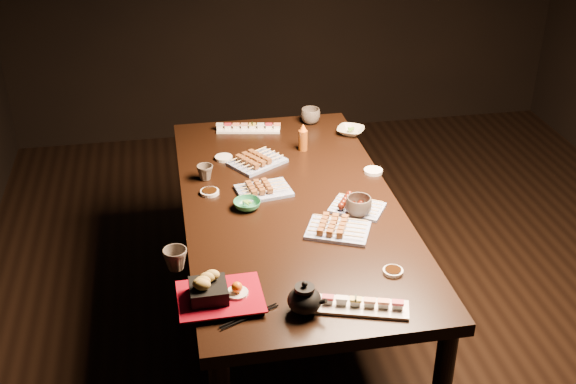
% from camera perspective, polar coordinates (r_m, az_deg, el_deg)
% --- Properties ---
extents(ground, '(5.00, 5.00, 0.00)m').
position_cam_1_polar(ground, '(3.50, 7.66, -11.62)').
color(ground, black).
rests_on(ground, ground).
extents(dining_table, '(1.30, 1.96, 0.75)m').
position_cam_1_polar(dining_table, '(3.26, 0.16, -6.51)').
color(dining_table, black).
rests_on(dining_table, ground).
extents(sushi_platter_near, '(0.37, 0.20, 0.04)m').
position_cam_1_polar(sushi_platter_near, '(2.45, 5.35, -8.73)').
color(sushi_platter_near, white).
rests_on(sushi_platter_near, dining_table).
extents(sushi_platter_far, '(0.33, 0.15, 0.04)m').
position_cam_1_polar(sushi_platter_far, '(3.71, -3.15, 5.17)').
color(sushi_platter_far, white).
rests_on(sushi_platter_far, dining_table).
extents(yakitori_plate_center, '(0.25, 0.20, 0.06)m').
position_cam_1_polar(yakitori_plate_center, '(3.11, -1.92, 0.45)').
color(yakitori_plate_center, '#828EB6').
rests_on(yakitori_plate_center, dining_table).
extents(yakitori_plate_right, '(0.29, 0.26, 0.06)m').
position_cam_1_polar(yakitori_plate_right, '(2.84, 3.99, -2.67)').
color(yakitori_plate_right, '#828EB6').
rests_on(yakitori_plate_right, dining_table).
extents(yakitori_plate_left, '(0.29, 0.27, 0.06)m').
position_cam_1_polar(yakitori_plate_left, '(3.36, -2.46, 2.72)').
color(yakitori_plate_left, '#828EB6').
rests_on(yakitori_plate_left, dining_table).
extents(tsukune_plate, '(0.26, 0.24, 0.05)m').
position_cam_1_polar(tsukune_plate, '(3.00, 5.50, -0.93)').
color(tsukune_plate, '#828EB6').
rests_on(tsukune_plate, dining_table).
extents(edamame_bowl_green, '(0.13, 0.13, 0.04)m').
position_cam_1_polar(edamame_bowl_green, '(3.00, -3.25, -1.00)').
color(edamame_bowl_green, '#27784C').
rests_on(edamame_bowl_green, dining_table).
extents(edamame_bowl_cream, '(0.18, 0.18, 0.03)m').
position_cam_1_polar(edamame_bowl_cream, '(3.68, 4.97, 4.84)').
color(edamame_bowl_cream, '#BFB99C').
rests_on(edamame_bowl_cream, dining_table).
extents(tempura_tray, '(0.29, 0.24, 0.11)m').
position_cam_1_polar(tempura_tray, '(2.46, -5.41, -7.62)').
color(tempura_tray, black).
rests_on(tempura_tray, dining_table).
extents(teacup_near_left, '(0.10, 0.10, 0.08)m').
position_cam_1_polar(teacup_near_left, '(2.65, -8.89, -5.27)').
color(teacup_near_left, '#4B4139').
rests_on(teacup_near_left, dining_table).
extents(teacup_mid_right, '(0.12, 0.12, 0.08)m').
position_cam_1_polar(teacup_mid_right, '(2.95, 5.60, -1.16)').
color(teacup_mid_right, '#4B4139').
rests_on(teacup_mid_right, dining_table).
extents(teacup_far_left, '(0.09, 0.09, 0.07)m').
position_cam_1_polar(teacup_far_left, '(3.24, -6.57, 1.54)').
color(teacup_far_left, '#4B4139').
rests_on(teacup_far_left, dining_table).
extents(teacup_far_right, '(0.11, 0.11, 0.08)m').
position_cam_1_polar(teacup_far_right, '(3.78, 1.79, 6.02)').
color(teacup_far_right, '#4B4139').
rests_on(teacup_far_right, dining_table).
extents(teapot, '(0.19, 0.19, 0.12)m').
position_cam_1_polar(teapot, '(2.41, 1.31, -8.28)').
color(teapot, black).
rests_on(teapot, dining_table).
extents(condiment_bottle, '(0.05, 0.05, 0.14)m').
position_cam_1_polar(condiment_bottle, '(3.47, 1.19, 4.37)').
color(condiment_bottle, brown).
rests_on(condiment_bottle, dining_table).
extents(sauce_dish_west, '(0.08, 0.08, 0.01)m').
position_cam_1_polar(sauce_dish_west, '(3.13, -6.21, -0.01)').
color(sauce_dish_west, white).
rests_on(sauce_dish_west, dining_table).
extents(sauce_dish_east, '(0.12, 0.12, 0.01)m').
position_cam_1_polar(sauce_dish_east, '(3.31, 6.75, 1.66)').
color(sauce_dish_east, white).
rests_on(sauce_dish_east, dining_table).
extents(sauce_dish_se, '(0.09, 0.09, 0.01)m').
position_cam_1_polar(sauce_dish_se, '(2.64, 8.29, -6.22)').
color(sauce_dish_se, white).
rests_on(sauce_dish_se, dining_table).
extents(sauce_dish_nw, '(0.09, 0.09, 0.01)m').
position_cam_1_polar(sauce_dish_nw, '(3.42, -5.10, 2.71)').
color(sauce_dish_nw, white).
rests_on(sauce_dish_nw, dining_table).
extents(chopsticks_near, '(0.21, 0.11, 0.01)m').
position_cam_1_polar(chopsticks_near, '(2.42, -3.08, -9.79)').
color(chopsticks_near, black).
rests_on(chopsticks_near, dining_table).
extents(chopsticks_se, '(0.22, 0.04, 0.01)m').
position_cam_1_polar(chopsticks_se, '(2.47, 6.94, -8.99)').
color(chopsticks_se, black).
rests_on(chopsticks_se, dining_table).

